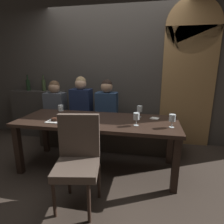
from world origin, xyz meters
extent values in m
plane|color=#382D26|center=(0.00, 0.00, 0.00)|extent=(9.00, 9.00, 0.00)
cube|color=#423D38|center=(0.00, 1.22, 1.50)|extent=(6.00, 0.12, 3.00)
cube|color=olive|center=(1.35, 1.15, 1.05)|extent=(0.90, 0.05, 2.10)
cylinder|color=#A07545|center=(1.35, 1.15, 2.10)|extent=(0.90, 0.05, 0.90)
cube|color=#38342F|center=(-1.55, 1.04, 0.47)|extent=(1.10, 0.28, 0.95)
cube|color=black|center=(-1.03, -0.35, 0.35)|extent=(0.08, 0.08, 0.69)
cube|color=black|center=(1.03, -0.35, 0.35)|extent=(0.08, 0.08, 0.69)
cube|color=black|center=(-1.03, 0.35, 0.35)|extent=(0.08, 0.08, 0.69)
cube|color=black|center=(1.03, 0.35, 0.35)|extent=(0.08, 0.08, 0.69)
cube|color=#302119|center=(0.00, 0.00, 0.72)|extent=(2.20, 0.84, 0.04)
cube|color=#312A23|center=(0.00, 0.70, 0.17)|extent=(2.50, 0.40, 0.35)
cube|color=#473D33|center=(0.00, 0.70, 0.40)|extent=(2.50, 0.44, 0.10)
cylinder|color=#302119|center=(-0.18, -0.98, 0.21)|extent=(0.04, 0.04, 0.42)
cylinder|color=#302119|center=(0.18, -0.98, 0.21)|extent=(0.04, 0.04, 0.42)
cylinder|color=#302119|center=(-0.18, -0.62, 0.21)|extent=(0.04, 0.04, 0.42)
cylinder|color=#302119|center=(0.18, -0.62, 0.21)|extent=(0.04, 0.04, 0.42)
cube|color=brown|center=(0.00, -0.80, 0.46)|extent=(0.51, 0.51, 0.08)
cube|color=brown|center=(-0.03, -0.61, 0.74)|extent=(0.44, 0.14, 0.48)
cube|color=#4C515B|center=(-0.99, 0.69, 0.71)|extent=(0.36, 0.24, 0.53)
sphere|color=tan|center=(-0.99, 0.69, 1.07)|extent=(0.20, 0.20, 0.20)
sphere|color=brown|center=(-0.99, 0.70, 1.11)|extent=(0.18, 0.18, 0.18)
cube|color=#192342|center=(-0.49, 0.70, 0.75)|extent=(0.36, 0.24, 0.61)
sphere|color=tan|center=(-0.49, 0.70, 1.15)|extent=(0.20, 0.20, 0.20)
sphere|color=#9E7F56|center=(-0.49, 0.71, 1.18)|extent=(0.18, 0.18, 0.18)
cube|color=navy|center=(-0.02, 0.68, 0.73)|extent=(0.36, 0.24, 0.57)
sphere|color=tan|center=(-0.02, 0.68, 1.11)|extent=(0.20, 0.20, 0.20)
sphere|color=black|center=(-0.02, 0.69, 1.14)|extent=(0.18, 0.18, 0.18)
cylinder|color=black|center=(-1.75, 1.04, 1.06)|extent=(0.08, 0.08, 0.22)
cylinder|color=black|center=(-1.75, 1.04, 1.21)|extent=(0.03, 0.03, 0.09)
cylinder|color=black|center=(-1.75, 1.04, 1.27)|extent=(0.03, 0.03, 0.02)
cylinder|color=#384728|center=(-1.41, 1.06, 1.06)|extent=(0.08, 0.08, 0.22)
cylinder|color=#384728|center=(-1.41, 1.06, 1.21)|extent=(0.03, 0.03, 0.09)
cylinder|color=black|center=(-1.41, 1.06, 1.27)|extent=(0.03, 0.03, 0.02)
cylinder|color=silver|center=(0.98, -0.14, 0.74)|extent=(0.06, 0.06, 0.00)
cylinder|color=silver|center=(0.98, -0.14, 0.78)|extent=(0.01, 0.01, 0.07)
cylinder|color=silver|center=(0.98, -0.14, 0.86)|extent=(0.08, 0.08, 0.08)
cylinder|color=silver|center=(-0.58, 0.07, 0.74)|extent=(0.06, 0.06, 0.00)
cylinder|color=silver|center=(-0.58, 0.07, 0.78)|extent=(0.01, 0.01, 0.07)
cylinder|color=silver|center=(-0.58, 0.07, 0.86)|extent=(0.08, 0.08, 0.08)
cylinder|color=maroon|center=(-0.58, 0.07, 0.84)|extent=(0.07, 0.07, 0.03)
cylinder|color=silver|center=(0.55, -0.15, 0.74)|extent=(0.06, 0.06, 0.00)
cylinder|color=silver|center=(0.55, -0.15, 0.78)|extent=(0.01, 0.01, 0.07)
cylinder|color=silver|center=(0.55, -0.15, 0.86)|extent=(0.08, 0.08, 0.08)
cylinder|color=silver|center=(0.56, 0.25, 0.74)|extent=(0.06, 0.06, 0.00)
cylinder|color=silver|center=(0.56, 0.25, 0.78)|extent=(0.01, 0.01, 0.07)
cylinder|color=silver|center=(0.56, 0.25, 0.86)|extent=(0.08, 0.08, 0.08)
cylinder|color=gold|center=(0.56, 0.25, 0.84)|extent=(0.07, 0.07, 0.03)
cylinder|color=white|center=(-0.10, -0.32, 0.74)|extent=(0.12, 0.12, 0.01)
cylinder|color=white|center=(-0.10, -0.32, 0.78)|extent=(0.06, 0.06, 0.06)
cylinder|color=brown|center=(-0.10, -0.32, 0.80)|extent=(0.05, 0.05, 0.01)
cube|color=white|center=(-0.54, -0.20, 0.74)|extent=(0.19, 0.19, 0.01)
cube|color=#381E14|center=(-0.53, -0.20, 0.77)|extent=(0.08, 0.06, 0.04)
cube|color=silver|center=(0.78, 0.20, 0.74)|extent=(0.14, 0.13, 0.01)
camera|label=1|loc=(0.69, -2.42, 1.50)|focal=30.26mm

